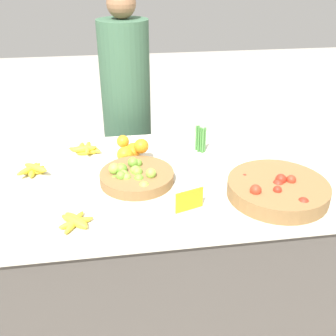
{
  "coord_description": "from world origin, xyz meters",
  "views": [
    {
      "loc": [
        -0.25,
        -1.69,
        1.67
      ],
      "look_at": [
        0.0,
        0.0,
        0.74
      ],
      "focal_mm": 42.0,
      "sensor_mm": 36.0,
      "label": 1
    }
  ],
  "objects_px": {
    "lime_bowl": "(136,176)",
    "metal_bowl": "(276,149)",
    "tomato_basket": "(277,189)",
    "price_sign": "(189,200)",
    "vendor_person": "(127,115)"
  },
  "relations": [
    {
      "from": "tomato_basket",
      "to": "price_sign",
      "type": "height_order",
      "value": "tomato_basket"
    },
    {
      "from": "lime_bowl",
      "to": "tomato_basket",
      "type": "distance_m",
      "value": 0.67
    },
    {
      "from": "metal_bowl",
      "to": "price_sign",
      "type": "relative_size",
      "value": 2.29
    },
    {
      "from": "lime_bowl",
      "to": "metal_bowl",
      "type": "bearing_deg",
      "value": 11.92
    },
    {
      "from": "vendor_person",
      "to": "price_sign",
      "type": "bearing_deg",
      "value": -80.51
    },
    {
      "from": "metal_bowl",
      "to": "price_sign",
      "type": "bearing_deg",
      "value": -142.44
    },
    {
      "from": "lime_bowl",
      "to": "tomato_basket",
      "type": "height_order",
      "value": "tomato_basket"
    },
    {
      "from": "tomato_basket",
      "to": "vendor_person",
      "type": "bearing_deg",
      "value": 118.14
    },
    {
      "from": "lime_bowl",
      "to": "tomato_basket",
      "type": "bearing_deg",
      "value": -19.62
    },
    {
      "from": "lime_bowl",
      "to": "metal_bowl",
      "type": "xyz_separation_m",
      "value": [
        0.78,
        0.16,
        0.01
      ]
    },
    {
      "from": "lime_bowl",
      "to": "vendor_person",
      "type": "xyz_separation_m",
      "value": [
        0.01,
        0.94,
        -0.04
      ]
    },
    {
      "from": "lime_bowl",
      "to": "price_sign",
      "type": "relative_size",
      "value": 2.81
    },
    {
      "from": "tomato_basket",
      "to": "vendor_person",
      "type": "distance_m",
      "value": 1.32
    },
    {
      "from": "lime_bowl",
      "to": "metal_bowl",
      "type": "relative_size",
      "value": 1.23
    },
    {
      "from": "lime_bowl",
      "to": "metal_bowl",
      "type": "distance_m",
      "value": 0.8
    }
  ]
}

